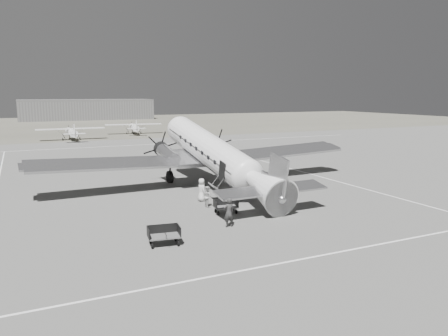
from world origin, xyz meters
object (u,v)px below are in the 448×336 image
baggage_cart_near (226,207)px  ramp_agent (208,196)px  hangar_main (87,109)px  passenger (202,190)px  baggage_cart_far (164,236)px  dc3_airliner (214,156)px  light_plane_right (134,128)px  light_plane_left (71,133)px  ground_crew (229,212)px

baggage_cart_near → ramp_agent: (-0.45, 2.23, 0.31)m
hangar_main → passenger: 120.61m
hangar_main → baggage_cart_near: (-7.80, -124.36, -2.81)m
baggage_cart_near → baggage_cart_far: (-6.01, -4.50, 0.05)m
dc3_airliner → light_plane_right: size_ratio=2.67×
dc3_airliner → baggage_cart_far: 15.24m
light_plane_left → baggage_cart_far: light_plane_left is taller
ramp_agent → passenger: size_ratio=0.87×
light_plane_left → hangar_main: bearing=79.3°
light_plane_left → baggage_cart_near: 57.02m
ground_crew → dc3_airliner: bearing=-110.1°
hangar_main → baggage_cart_near: size_ratio=24.28×
hangar_main → ground_crew: bearing=-94.0°
hangar_main → baggage_cart_near: 124.64m
baggage_cart_near → ground_crew: ground_crew is taller
light_plane_left → ramp_agent: light_plane_left is taller
passenger → ground_crew: bearing=165.4°
ground_crew → baggage_cart_far: bearing=16.8°
light_plane_right → ground_crew: bearing=-91.4°
baggage_cart_far → ground_crew: size_ratio=1.00×
hangar_main → ground_crew: size_ratio=22.15×
hangar_main → baggage_cart_far: (-13.81, -128.87, -2.76)m
hangar_main → light_plane_left: (-12.18, -67.52, -2.04)m
dc3_airliner → baggage_cart_near: dc3_airliner is taller
hangar_main → ramp_agent: 122.44m
hangar_main → light_plane_left: bearing=-100.2°
light_plane_right → ground_crew: size_ratio=6.24×
dc3_airliner → light_plane_right: dc3_airliner is taller
light_plane_left → light_plane_right: bearing=28.7°
baggage_cart_far → light_plane_left: bearing=96.7°
ground_crew → passenger: 7.09m
light_plane_left → ramp_agent: bearing=-86.4°
baggage_cart_far → passenger: (5.79, 8.54, 0.38)m
hangar_main → passenger: hangar_main is taller
hangar_main → light_plane_left: hangar_main is taller
ramp_agent → passenger: bearing=-6.0°
ground_crew → ramp_agent: size_ratio=1.19×
baggage_cart_near → hangar_main: bearing=95.1°
dc3_airliner → ramp_agent: size_ratio=19.83×
dc3_airliner → ground_crew: dc3_airliner is taller
dc3_airliner → light_plane_left: (-6.98, 49.01, -1.75)m
dc3_airliner → ground_crew: bearing=-111.2°
hangar_main → light_plane_right: bearing=-88.8°
light_plane_right → ramp_agent: bearing=-91.4°
ramp_agent → hangar_main: bearing=-2.6°
baggage_cart_near → passenger: size_ratio=0.94×
baggage_cart_near → ground_crew: bearing=-103.3°
hangar_main → baggage_cart_far: bearing=-96.1°
ground_crew → ramp_agent: 5.27m
light_plane_left → baggage_cart_far: 61.37m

